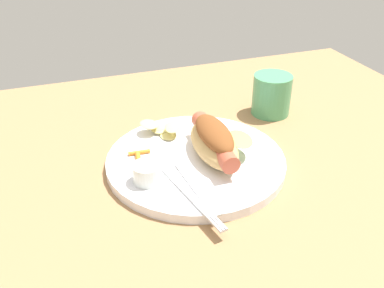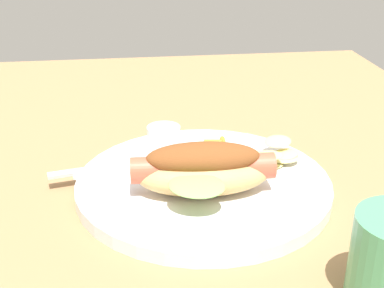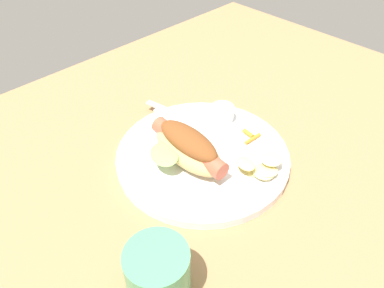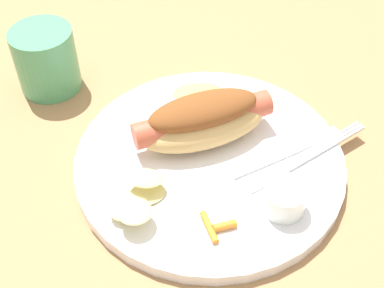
% 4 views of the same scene
% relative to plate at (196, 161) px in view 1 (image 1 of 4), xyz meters
% --- Properties ---
extents(ground_plane, '(1.20, 0.90, 0.02)m').
position_rel_plate_xyz_m(ground_plane, '(-0.02, -0.01, -0.02)').
color(ground_plane, '#9E754C').
extents(plate, '(0.30, 0.30, 0.02)m').
position_rel_plate_xyz_m(plate, '(0.00, 0.00, 0.00)').
color(plate, white).
rests_on(plate, ground_plane).
extents(hot_dog, '(0.11, 0.16, 0.06)m').
position_rel_plate_xyz_m(hot_dog, '(0.03, -0.00, 0.04)').
color(hot_dog, tan).
rests_on(hot_dog, plate).
extents(sauce_ramekin, '(0.04, 0.04, 0.03)m').
position_rel_plate_xyz_m(sauce_ramekin, '(-0.09, -0.04, 0.02)').
color(sauce_ramekin, white).
rests_on(sauce_ramekin, plate).
extents(fork, '(0.05, 0.17, 0.00)m').
position_rel_plate_xyz_m(fork, '(-0.04, -0.10, 0.01)').
color(fork, silver).
rests_on(fork, plate).
extents(knife, '(0.03, 0.15, 0.00)m').
position_rel_plate_xyz_m(knife, '(-0.03, -0.08, 0.01)').
color(knife, silver).
rests_on(knife, plate).
extents(chips_pile, '(0.07, 0.08, 0.02)m').
position_rel_plate_xyz_m(chips_pile, '(-0.03, 0.10, 0.02)').
color(chips_pile, '#DBCD7D').
rests_on(chips_pile, plate).
extents(carrot_garnish, '(0.04, 0.03, 0.01)m').
position_rel_plate_xyz_m(carrot_garnish, '(-0.09, 0.03, 0.01)').
color(carrot_garnish, orange).
rests_on(carrot_garnish, plate).
extents(drinking_cup, '(0.08, 0.08, 0.08)m').
position_rel_plate_xyz_m(drinking_cup, '(0.21, 0.13, 0.03)').
color(drinking_cup, '#4C9E6B').
rests_on(drinking_cup, ground_plane).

